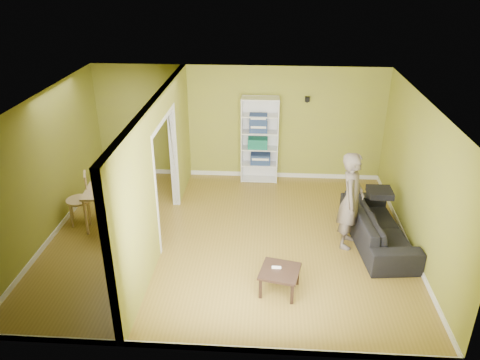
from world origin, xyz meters
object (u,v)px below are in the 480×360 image
Objects in this scene: coffee_table at (280,273)px; chair_left at (78,199)px; dining_table at (118,193)px; person at (352,193)px; chair_far at (130,188)px; sofa at (379,221)px; chair_near at (113,219)px; bookshelf at (260,139)px.

chair_left reaches higher than coffee_table.
dining_table is at bearing 149.18° from coffee_table.
chair_far is at bearing 91.90° from person.
chair_far is (-3.03, 2.48, 0.11)m from coffee_table.
sofa is 4.90m from chair_far.
coffee_table is at bearing -2.52° from chair_near.
sofa is at bearing 66.83° from chair_left.
bookshelf reaches higher than sofa.
chair_left reaches higher than dining_table.
person is 4.24m from chair_near.
coffee_table is at bearing 44.50° from chair_left.
person is 5.11m from chair_left.
chair_far is at bearing 108.35° from chair_left.
chair_far is at bearing 140.68° from coffee_table.
person reaches higher than chair_far.
person is 3.59× the size of coffee_table.
coffee_table is (0.43, -4.05, -0.65)m from bookshelf.
sofa reaches higher than dining_table.
chair_left is (-3.84, 1.84, 0.18)m from coffee_table.
dining_table reaches higher than coffee_table.
bookshelf reaches higher than chair_left.
coffee_table is 4.26m from chair_left.
chair_left is at bearing 154.40° from coffee_table.
coffee_table is at bearing -83.87° from bookshelf.
chair_left is 1.15× the size of chair_far.
dining_table is 0.63m from chair_near.
chair_near is at bearing -131.89° from bookshelf.
chair_left is at bearing 26.14° from chair_far.
chair_far is (-2.59, -1.57, -0.54)m from bookshelf.
dining_table is (-4.82, 0.30, 0.25)m from sofa.
chair_left is at bearing -146.96° from bookshelf.
person reaches higher than chair_near.
person reaches higher than coffee_table.
sofa is at bearing -62.65° from person.
bookshelf is at bearing 40.68° from dining_table.
dining_table is at bearing -139.32° from bookshelf.
chair_near is (-2.97, 1.22, 0.12)m from coffee_table.
bookshelf is 2.21× the size of chair_far.
dining_table is at bearing 116.29° from chair_near.
person is 2.34× the size of chair_far.
chair_far is at bearing -148.73° from bookshelf.
coffee_table is at bearing 124.13° from sofa.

